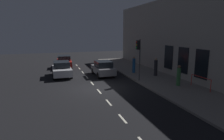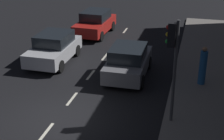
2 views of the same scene
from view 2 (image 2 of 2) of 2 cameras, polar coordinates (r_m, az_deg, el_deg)
The scene contains 7 objects.
ground_plane at distance 13.50m, azimuth -9.15°, elevation -7.91°, with size 60.00×60.00×0.00m, color black.
lane_centre_line at distance 12.74m, azimuth -10.95°, elevation -10.13°, with size 0.12×27.20×0.01m.
traffic_light at distance 11.91m, azimuth 10.10°, elevation 3.30°, with size 0.46×0.32×3.85m.
parked_car_0 at distance 16.49m, azimuth 2.74°, elevation 1.45°, with size 1.93×3.88×1.58m.
parked_car_1 at distance 18.51m, azimuth -9.70°, elevation 3.64°, with size 1.93×3.87×1.58m.
parked_car_2 at distance 23.02m, azimuth -2.84°, elevation 7.88°, with size 2.01×4.03×1.58m.
pedestrian_2 at distance 15.89m, azimuth 14.95°, elevation 0.54°, with size 0.47×0.47×1.79m.
Camera 2 is at (4.95, -10.45, 6.97)m, focal length 54.68 mm.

